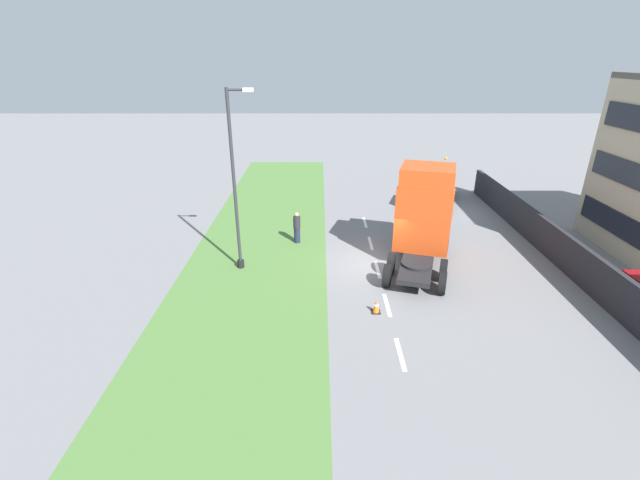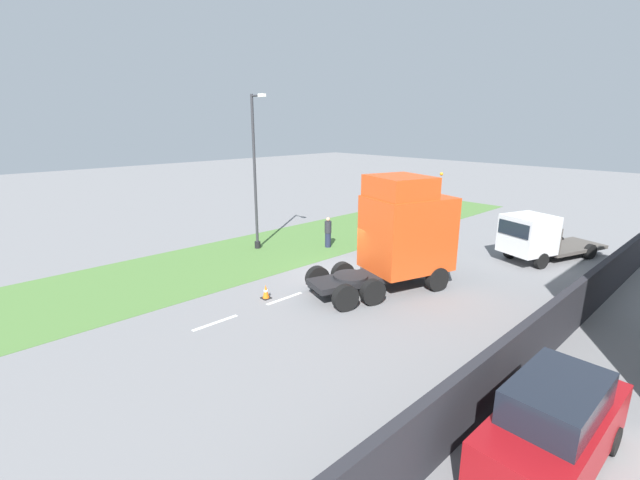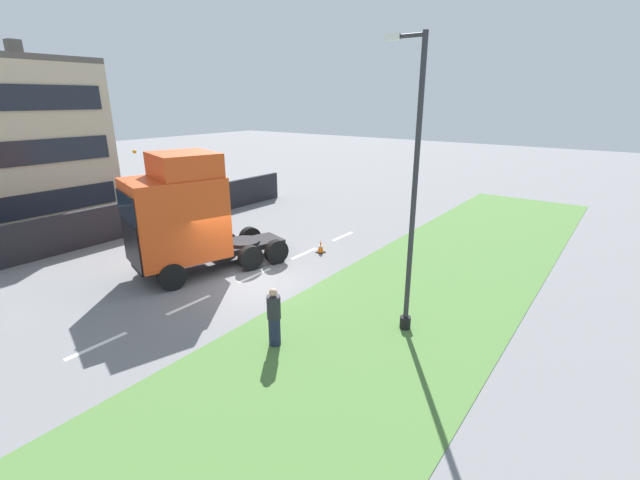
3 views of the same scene
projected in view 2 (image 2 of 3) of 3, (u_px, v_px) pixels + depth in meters
name	position (u px, v px, depth m)	size (l,w,h in m)	color
ground_plane	(349.00, 276.00, 20.08)	(120.00, 120.00, 0.00)	slate
grass_verge	(272.00, 249.00, 24.27)	(7.00, 44.00, 0.01)	#4C7538
lane_markings	(339.00, 279.00, 19.61)	(0.16, 14.60, 0.00)	white
boundary_wall	(559.00, 321.00, 13.55)	(0.25, 24.00, 1.77)	#232328
lorry_cab	(403.00, 232.00, 18.27)	(4.26, 6.55, 4.98)	black
flatbed_truck	(535.00, 237.00, 21.74)	(3.86, 6.46, 2.49)	silver
parked_car	(554.00, 426.00, 8.69)	(1.83, 4.37, 2.08)	maroon
lamp_post	(256.00, 180.00, 23.37)	(1.29, 0.33, 8.38)	black
pedestrian	(328.00, 233.00, 24.43)	(0.39, 0.39, 1.77)	#1E233D
traffic_cone_lead	(266.00, 292.00, 17.43)	(0.36, 0.36, 0.58)	black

